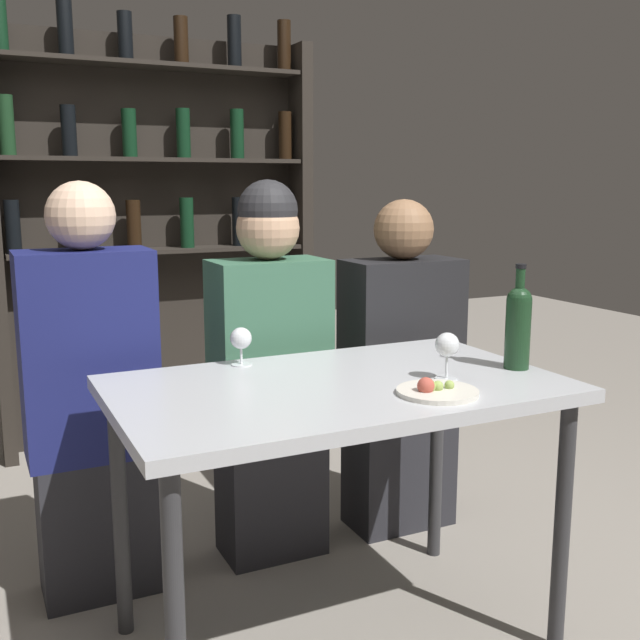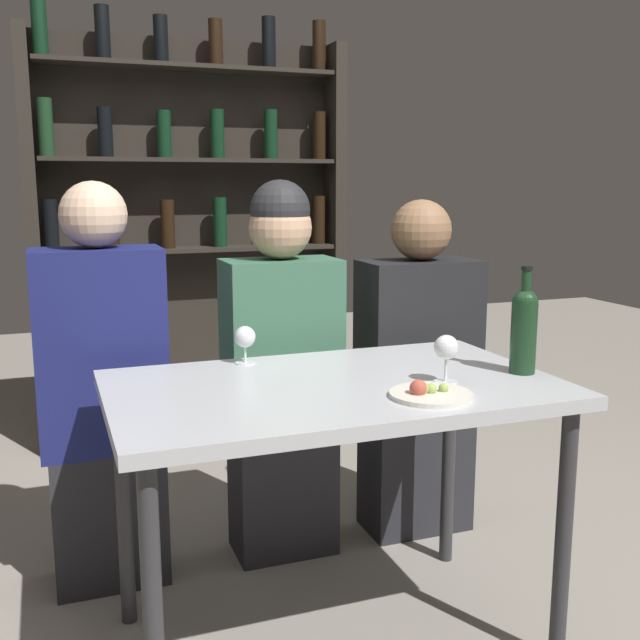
% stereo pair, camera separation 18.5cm
% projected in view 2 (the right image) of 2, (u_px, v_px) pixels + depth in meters
% --- Properties ---
extents(ground_plane, '(10.00, 10.00, 0.00)m').
position_uv_depth(ground_plane, '(333.00, 640.00, 2.12)').
color(ground_plane, gray).
extents(dining_table, '(1.18, 0.72, 0.75)m').
position_uv_depth(dining_table, '(334.00, 410.00, 1.99)').
color(dining_table, '#B7BABF').
rests_on(dining_table, ground_plane).
extents(wine_rack_wall, '(1.55, 0.21, 2.07)m').
position_uv_depth(wine_rack_wall, '(192.00, 220.00, 3.71)').
color(wine_rack_wall, '#28231E').
rests_on(wine_rack_wall, ground_plane).
extents(wine_bottle, '(0.07, 0.07, 0.30)m').
position_uv_depth(wine_bottle, '(524.00, 326.00, 2.06)').
color(wine_bottle, '#19381E').
rests_on(wine_bottle, dining_table).
extents(wine_glass_0, '(0.06, 0.06, 0.11)m').
position_uv_depth(wine_glass_0, '(245.00, 338.00, 2.18)').
color(wine_glass_0, silver).
rests_on(wine_glass_0, dining_table).
extents(wine_glass_1, '(0.07, 0.07, 0.13)m').
position_uv_depth(wine_glass_1, '(446.00, 349.00, 1.97)').
color(wine_glass_1, silver).
rests_on(wine_glass_1, dining_table).
extents(food_plate_0, '(0.21, 0.21, 0.05)m').
position_uv_depth(food_plate_0, '(429.00, 393.00, 1.84)').
color(food_plate_0, silver).
rests_on(food_plate_0, dining_table).
extents(seated_person_left, '(0.39, 0.22, 1.28)m').
position_uv_depth(seated_person_left, '(103.00, 400.00, 2.34)').
color(seated_person_left, '#26262B').
rests_on(seated_person_left, ground_plane).
extents(seated_person_center, '(0.38, 0.22, 1.29)m').
position_uv_depth(seated_person_center, '(282.00, 375.00, 2.53)').
color(seated_person_center, '#26262B').
rests_on(seated_person_center, ground_plane).
extents(seated_person_right, '(0.42, 0.22, 1.22)m').
position_uv_depth(seated_person_right, '(418.00, 378.00, 2.72)').
color(seated_person_right, '#26262B').
rests_on(seated_person_right, ground_plane).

